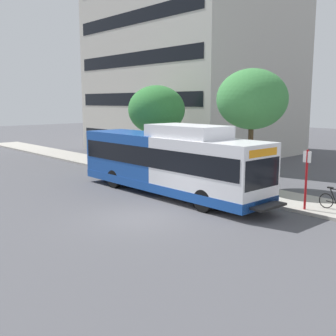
{
  "coord_description": "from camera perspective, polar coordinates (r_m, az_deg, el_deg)",
  "views": [
    {
      "loc": [
        -10.02,
        -12.77,
        4.77
      ],
      "look_at": [
        2.88,
        1.55,
        1.6
      ],
      "focal_mm": 43.39,
      "sensor_mm": 36.0,
      "label": 1
    }
  ],
  "objects": [
    {
      "name": "transit_bus",
      "position": [
        20.77,
        0.11,
        0.85
      ],
      "size": [
        2.58,
        12.25,
        3.65
      ],
      "color": "white",
      "rests_on": "ground"
    },
    {
      "name": "ground_plane",
      "position": [
        23.55,
        -15.95,
        -2.71
      ],
      "size": [
        120.0,
        120.0,
        0.0
      ],
      "primitive_type": "plane",
      "color": "#4C4C51"
    },
    {
      "name": "street_tree_near_stop",
      "position": [
        22.43,
        11.72,
        9.42
      ],
      "size": [
        3.8,
        3.8,
        6.37
      ],
      "color": "#4C3823",
      "rests_on": "sidewalk_curb"
    },
    {
      "name": "bus_stop_sign_pole",
      "position": [
        18.36,
        18.86,
        -0.95
      ],
      "size": [
        0.1,
        0.36,
        2.6
      ],
      "color": "red",
      "rests_on": "sidewalk_curb"
    },
    {
      "name": "lattice_comm_tower",
      "position": [
        54.92,
        -7.93,
        15.88
      ],
      "size": [
        1.1,
        1.1,
        33.06
      ],
      "color": "#B7B7BC",
      "rests_on": "ground"
    },
    {
      "name": "street_tree_mid_block",
      "position": [
        27.54,
        -1.62,
        8.16
      ],
      "size": [
        3.82,
        3.82,
        5.7
      ],
      "color": "#4C3823",
      "rests_on": "sidewalk_curb"
    },
    {
      "name": "sidewalk_curb",
      "position": [
        25.77,
        0.17,
        -1.17
      ],
      "size": [
        3.0,
        56.0,
        0.14
      ],
      "primitive_type": "cube",
      "color": "#A8A399",
      "rests_on": "ground"
    }
  ]
}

